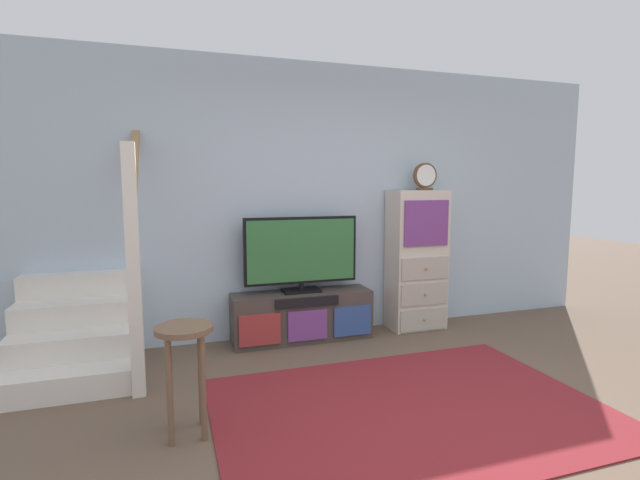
{
  "coord_description": "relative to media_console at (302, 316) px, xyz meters",
  "views": [
    {
      "loc": [
        -1.51,
        -2.03,
        1.51
      ],
      "look_at": [
        -0.24,
        1.81,
        1.03
      ],
      "focal_mm": 26.01,
      "sensor_mm": 36.0,
      "label": 1
    }
  ],
  "objects": [
    {
      "name": "media_console",
      "position": [
        0.0,
        0.0,
        0.0
      ],
      "size": [
        1.36,
        0.38,
        0.48
      ],
      "color": "#423833",
      "rests_on": "ground_plane"
    },
    {
      "name": "back_wall",
      "position": [
        0.3,
        0.27,
        1.11
      ],
      "size": [
        6.4,
        0.12,
        2.7
      ],
      "primitive_type": "cube",
      "color": "#A8BCD1",
      "rests_on": "ground_plane"
    },
    {
      "name": "ground_plane",
      "position": [
        0.3,
        -2.19,
        -0.24
      ],
      "size": [
        20.0,
        20.0,
        0.0
      ],
      "primitive_type": "plane",
      "color": "brown"
    },
    {
      "name": "staircase",
      "position": [
        -1.94,
        0.01,
        0.13
      ],
      "size": [
        1.0,
        1.36,
        2.2
      ],
      "color": "silver",
      "rests_on": "ground_plane"
    },
    {
      "name": "television",
      "position": [
        0.0,
        0.02,
        0.63
      ],
      "size": [
        1.11,
        0.22,
        0.73
      ],
      "color": "black",
      "rests_on": "media_console"
    },
    {
      "name": "side_cabinet",
      "position": [
        1.25,
        0.01,
        0.49
      ],
      "size": [
        0.58,
        0.38,
        1.46
      ],
      "color": "beige",
      "rests_on": "ground_plane"
    },
    {
      "name": "desk_clock",
      "position": [
        1.32,
        -0.0,
        1.36
      ],
      "size": [
        0.25,
        0.08,
        0.28
      ],
      "color": "#4C3823",
      "rests_on": "side_cabinet"
    },
    {
      "name": "bar_stool_near",
      "position": [
        -1.14,
        -1.46,
        0.27
      ],
      "size": [
        0.34,
        0.34,
        0.68
      ],
      "color": "brown",
      "rests_on": "ground_plane"
    },
    {
      "name": "area_rug",
      "position": [
        0.3,
        -1.59,
        -0.23
      ],
      "size": [
        2.6,
        1.8,
        0.01
      ],
      "primitive_type": "cube",
      "color": "maroon",
      "rests_on": "ground_plane"
    }
  ]
}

